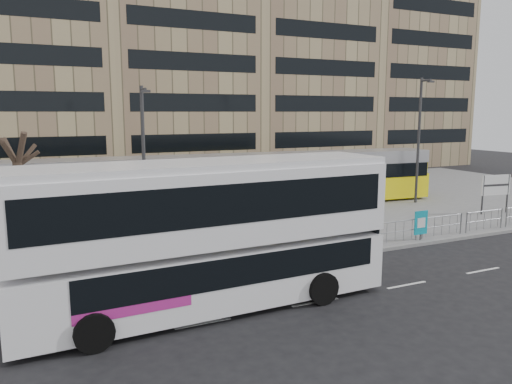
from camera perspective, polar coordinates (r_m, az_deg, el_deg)
name	(u,v)px	position (r m, az deg, el deg)	size (l,w,h in m)	color
ground	(305,263)	(21.61, 5.64, -8.06)	(120.00, 120.00, 0.00)	black
plaza	(209,211)	(32.16, -5.41, -2.20)	(64.00, 24.00, 0.15)	slate
kerb	(305,261)	(21.63, 5.57, -7.84)	(64.00, 0.25, 0.17)	gray
building_row	(146,47)	(53.76, -12.47, 15.92)	(70.40, 18.40, 31.20)	maroon
pedestrian_barrier	(338,233)	(22.81, 9.36, -4.66)	(32.07, 0.07, 1.10)	gray
road_markings	(385,289)	(19.08, 14.57, -10.67)	(62.00, 0.12, 0.01)	white
double_decker_bus	(208,231)	(16.08, -5.53, -4.41)	(12.20, 3.41, 4.85)	white
tram	(223,182)	(31.89, -3.75, 1.10)	(30.15, 5.20, 3.54)	#FFEC0D
station_sign	(496,187)	(34.07, 25.72, 0.53)	(2.08, 0.38, 2.40)	#2D2D30
ad_panel	(421,223)	(25.71, 18.33, -3.39)	(0.78, 0.07, 1.46)	#2D2D30
pedestrian	(291,228)	(23.41, 4.02, -4.13)	(0.63, 0.41, 1.72)	black
traffic_light_west	(146,225)	(19.41, -12.43, -3.73)	(0.23, 0.25, 3.10)	#2D2D30
lamp_post_west	(144,155)	(25.51, -12.68, 4.17)	(0.45, 1.04, 7.50)	#2D2D30
lamp_post_east	(419,136)	(35.93, 18.17, 6.13)	(0.45, 1.04, 8.49)	#2D2D30
bare_tree	(15,129)	(25.04, -25.84, 6.47)	(4.98, 4.98, 7.72)	black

